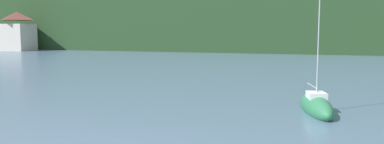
% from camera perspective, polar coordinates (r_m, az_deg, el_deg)
% --- Properties ---
extents(wooded_hillside, '(352.00, 55.26, 54.93)m').
position_cam_1_polar(wooded_hillside, '(113.45, 16.45, 7.95)').
color(wooded_hillside, '#264223').
rests_on(wooded_hillside, ground_plane).
extents(shore_building_west, '(7.19, 6.02, 9.26)m').
position_cam_1_polar(shore_building_west, '(102.73, -24.25, 5.40)').
color(shore_building_west, beige).
rests_on(shore_building_west, ground_plane).
extents(sailboat_mid_2, '(2.74, 5.74, 6.96)m').
position_cam_1_polar(sailboat_mid_2, '(24.30, 17.74, -4.79)').
color(sailboat_mid_2, '#2D754C').
rests_on(sailboat_mid_2, ground_plane).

